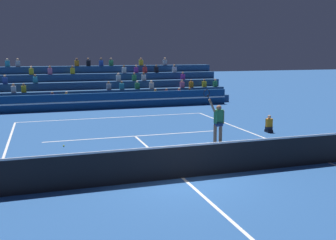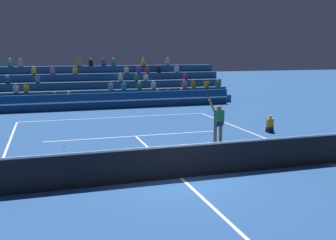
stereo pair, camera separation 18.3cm
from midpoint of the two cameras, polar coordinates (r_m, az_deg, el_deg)
name	(u,v)px [view 1 (the left image)]	position (r m, az deg, el deg)	size (l,w,h in m)	color
ground_plane	(183,178)	(12.32, 1.69, -8.42)	(120.00, 120.00, 0.00)	#285699
court_lines	(183,178)	(12.32, 1.69, -8.40)	(11.10, 23.90, 0.01)	white
tennis_net	(183,161)	(12.16, 1.71, -5.98)	(12.00, 0.10, 1.10)	black
sponsor_banner_wall	(104,101)	(27.12, -9.46, 2.74)	(18.00, 0.26, 1.10)	navy
bleacher_stand	(96,89)	(30.81, -10.54, 4.43)	(19.65, 4.75, 3.38)	navy
ball_kid_courtside	(269,125)	(19.64, 14.18, -0.78)	(0.30, 0.36, 0.84)	black
tennis_player	(218,123)	(16.29, 6.95, -0.37)	(1.11, 0.35, 2.44)	#9E7051
tennis_ball	(64,146)	(16.82, -15.20, -3.64)	(0.07, 0.07, 0.07)	#C6DB33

